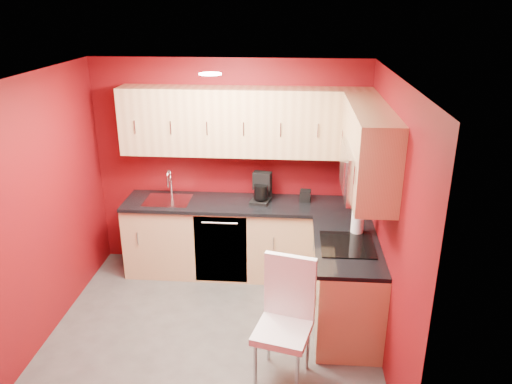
# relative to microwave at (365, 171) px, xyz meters

# --- Properties ---
(floor) EXTENTS (3.20, 3.20, 0.00)m
(floor) POSITION_rel_microwave_xyz_m (-1.39, -0.20, -1.66)
(floor) COLOR #55534F
(floor) RESTS_ON ground
(ceiling) EXTENTS (3.20, 3.20, 0.00)m
(ceiling) POSITION_rel_microwave_xyz_m (-1.39, -0.20, 0.84)
(ceiling) COLOR white
(ceiling) RESTS_ON wall_back
(wall_back) EXTENTS (3.20, 0.00, 3.20)m
(wall_back) POSITION_rel_microwave_xyz_m (-1.39, 1.30, -0.41)
(wall_back) COLOR #68090C
(wall_back) RESTS_ON floor
(wall_front) EXTENTS (3.20, 0.00, 3.20)m
(wall_front) POSITION_rel_microwave_xyz_m (-1.39, -1.70, -0.41)
(wall_front) COLOR #68090C
(wall_front) RESTS_ON floor
(wall_left) EXTENTS (0.00, 3.00, 3.00)m
(wall_left) POSITION_rel_microwave_xyz_m (-2.99, -0.20, -0.41)
(wall_left) COLOR #68090C
(wall_left) RESTS_ON floor
(wall_right) EXTENTS (0.00, 3.00, 3.00)m
(wall_right) POSITION_rel_microwave_xyz_m (0.21, -0.20, -0.41)
(wall_right) COLOR #68090C
(wall_right) RESTS_ON floor
(base_cabinets_back) EXTENTS (2.80, 0.60, 0.87)m
(base_cabinets_back) POSITION_rel_microwave_xyz_m (-1.19, 1.00, -1.22)
(base_cabinets_back) COLOR tan
(base_cabinets_back) RESTS_ON floor
(base_cabinets_right) EXTENTS (0.60, 1.30, 0.87)m
(base_cabinets_right) POSITION_rel_microwave_xyz_m (-0.09, 0.05, -1.22)
(base_cabinets_right) COLOR tan
(base_cabinets_right) RESTS_ON floor
(countertop_back) EXTENTS (2.80, 0.63, 0.04)m
(countertop_back) POSITION_rel_microwave_xyz_m (-1.19, 0.99, -0.77)
(countertop_back) COLOR black
(countertop_back) RESTS_ON base_cabinets_back
(countertop_right) EXTENTS (0.63, 1.27, 0.04)m
(countertop_right) POSITION_rel_microwave_xyz_m (-0.11, 0.04, -0.77)
(countertop_right) COLOR black
(countertop_right) RESTS_ON base_cabinets_right
(upper_cabinets_back) EXTENTS (2.80, 0.35, 0.75)m
(upper_cabinets_back) POSITION_rel_microwave_xyz_m (-1.19, 1.13, 0.17)
(upper_cabinets_back) COLOR tan
(upper_cabinets_back) RESTS_ON wall_back
(upper_cabinets_right) EXTENTS (0.35, 1.55, 0.75)m
(upper_cabinets_right) POSITION_rel_microwave_xyz_m (0.03, 0.24, 0.23)
(upper_cabinets_right) COLOR tan
(upper_cabinets_right) RESTS_ON wall_right
(microwave) EXTENTS (0.42, 0.76, 0.42)m
(microwave) POSITION_rel_microwave_xyz_m (0.00, 0.00, 0.00)
(microwave) COLOR silver
(microwave) RESTS_ON upper_cabinets_right
(cooktop) EXTENTS (0.50, 0.55, 0.01)m
(cooktop) POSITION_rel_microwave_xyz_m (-0.11, 0.00, -0.74)
(cooktop) COLOR black
(cooktop) RESTS_ON countertop_right
(sink) EXTENTS (0.52, 0.42, 0.35)m
(sink) POSITION_rel_microwave_xyz_m (-2.09, 1.00, -0.72)
(sink) COLOR silver
(sink) RESTS_ON countertop_back
(dishwasher_front) EXTENTS (0.60, 0.02, 0.82)m
(dishwasher_front) POSITION_rel_microwave_xyz_m (-1.44, 0.71, -1.22)
(dishwasher_front) COLOR black
(dishwasher_front) RESTS_ON base_cabinets_back
(downlight) EXTENTS (0.20, 0.20, 0.01)m
(downlight) POSITION_rel_microwave_xyz_m (-1.39, 0.10, 0.82)
(downlight) COLOR white
(downlight) RESTS_ON ceiling
(coffee_maker) EXTENTS (0.26, 0.31, 0.34)m
(coffee_maker) POSITION_rel_microwave_xyz_m (-1.01, 1.02, -0.58)
(coffee_maker) COLOR black
(coffee_maker) RESTS_ON countertop_back
(napkin_holder) EXTENTS (0.13, 0.13, 0.13)m
(napkin_holder) POSITION_rel_microwave_xyz_m (-0.50, 1.09, -0.68)
(napkin_holder) COLOR black
(napkin_holder) RESTS_ON countertop_back
(paper_towel) EXTENTS (0.20, 0.20, 0.29)m
(paper_towel) POSITION_rel_microwave_xyz_m (0.01, 0.28, -0.61)
(paper_towel) COLOR silver
(paper_towel) RESTS_ON countertop_right
(dining_chair) EXTENTS (0.55, 0.56, 1.10)m
(dining_chair) POSITION_rel_microwave_xyz_m (-0.69, -0.80, -1.11)
(dining_chair) COLOR white
(dining_chair) RESTS_ON floor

